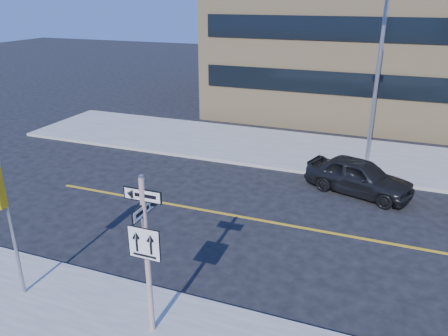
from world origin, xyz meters
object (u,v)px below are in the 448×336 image
at_px(parked_car_a, 359,176).
at_px(streetlight_a, 378,68).
at_px(sign_pole, 146,248).
at_px(traffic_signal, 0,199).

height_order(parked_car_a, streetlight_a, streetlight_a).
bearing_deg(streetlight_a, sign_pole, -106.77).
height_order(sign_pole, streetlight_a, streetlight_a).
xyz_separation_m(sign_pole, traffic_signal, (-4.00, -0.15, 0.59)).
bearing_deg(parked_car_a, sign_pole, 177.23).
bearing_deg(traffic_signal, streetlight_a, 59.20).
bearing_deg(traffic_signal, parked_car_a, 52.93).
bearing_deg(parked_car_a, streetlight_a, 15.68).
distance_m(sign_pole, traffic_signal, 4.05).
bearing_deg(sign_pole, traffic_signal, -177.89).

